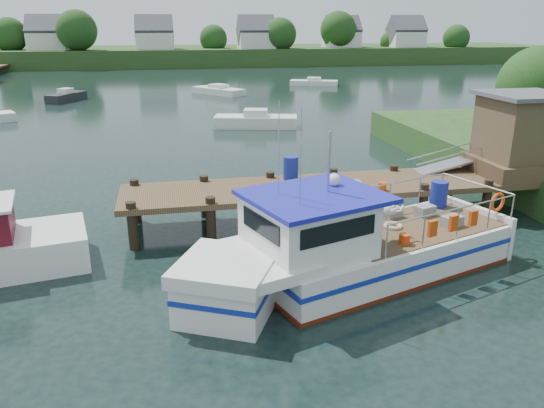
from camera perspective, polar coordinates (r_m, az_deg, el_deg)
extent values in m
plane|color=black|center=(19.41, 2.01, -2.04)|extent=(160.00, 160.00, 0.00)
cylinder|color=#332114|center=(30.36, 25.97, 6.71)|extent=(0.50, 0.50, 3.05)
sphere|color=#1F4217|center=(30.02, 26.64, 11.25)|extent=(3.90, 3.90, 3.90)
cube|color=#29481D|center=(101.86, -9.43, 15.47)|extent=(140.00, 24.00, 3.00)
cylinder|color=#332114|center=(99.61, -26.13, 14.21)|extent=(0.60, 0.60, 4.20)
sphere|color=#1F4217|center=(99.51, -26.40, 15.98)|extent=(5.54, 5.54, 5.54)
cylinder|color=#332114|center=(93.60, -20.02, 14.97)|extent=(0.60, 0.60, 4.80)
sphere|color=#1F4217|center=(93.50, -20.27, 17.13)|extent=(6.34, 6.34, 6.34)
cylinder|color=#332114|center=(94.79, -12.99, 15.08)|extent=(0.60, 0.60, 3.00)
sphere|color=#1F4217|center=(94.69, -13.09, 16.42)|extent=(3.96, 3.96, 3.96)
cylinder|color=#332114|center=(97.20, -6.25, 15.69)|extent=(0.60, 0.60, 3.60)
sphere|color=#1F4217|center=(97.10, -6.31, 17.26)|extent=(4.75, 4.75, 4.75)
cylinder|color=#332114|center=(94.94, 0.87, 15.90)|extent=(0.60, 0.60, 4.20)
sphere|color=#1F4217|center=(94.84, 0.88, 17.78)|extent=(5.54, 5.54, 5.54)
cylinder|color=#332114|center=(99.76, 7.05, 16.08)|extent=(0.60, 0.60, 4.80)
sphere|color=#1F4217|center=(99.67, 7.13, 18.12)|extent=(6.34, 6.34, 6.34)
cylinder|color=#332114|center=(105.61, 12.56, 15.45)|extent=(0.60, 0.60, 3.00)
sphere|color=#1F4217|center=(105.52, 12.65, 16.65)|extent=(3.96, 3.96, 3.96)
cylinder|color=#332114|center=(106.98, 19.05, 15.09)|extent=(0.60, 0.60, 3.60)
sphere|color=#1F4217|center=(106.89, 19.21, 16.51)|extent=(4.75, 4.75, 4.75)
cube|color=silver|center=(97.29, -22.90, 15.69)|extent=(6.00, 5.00, 3.00)
cube|color=#47474C|center=(97.26, -23.05, 16.80)|extent=(6.20, 5.09, 5.09)
cube|color=silver|center=(94.67, -12.47, 16.63)|extent=(6.00, 5.00, 3.00)
cube|color=#47474C|center=(94.63, -12.56, 17.78)|extent=(6.20, 5.09, 5.09)
cube|color=silver|center=(95.07, -1.72, 17.05)|extent=(6.00, 5.00, 3.00)
cube|color=#47474C|center=(95.04, -1.74, 18.19)|extent=(6.20, 5.09, 5.09)
cube|color=silver|center=(100.97, 7.46, 17.01)|extent=(6.00, 5.00, 3.00)
cube|color=#47474C|center=(100.93, 7.51, 18.09)|extent=(6.20, 5.09, 5.09)
cube|color=silver|center=(104.52, 14.16, 16.68)|extent=(6.00, 5.00, 3.00)
cube|color=#47474C|center=(104.48, 14.25, 17.71)|extent=(6.20, 5.09, 5.09)
cube|color=#4C3924|center=(19.53, 7.77, 1.96)|extent=(16.00, 3.00, 0.20)
cylinder|color=black|center=(17.52, -14.73, -2.75)|extent=(0.32, 0.32, 1.90)
cylinder|color=black|center=(19.97, -14.41, -0.06)|extent=(0.32, 0.32, 1.90)
cylinder|color=black|center=(17.53, -6.56, -2.23)|extent=(0.32, 0.32, 1.90)
cylinder|color=black|center=(19.97, -7.25, 0.40)|extent=(0.32, 0.32, 1.90)
cylinder|color=black|center=(17.89, 1.44, -1.67)|extent=(0.32, 0.32, 1.90)
cylinder|color=black|center=(20.29, -0.20, 0.85)|extent=(0.32, 0.32, 1.90)
cylinder|color=black|center=(18.58, 8.98, -1.11)|extent=(0.32, 0.32, 1.90)
cylinder|color=black|center=(20.90, 6.54, 1.27)|extent=(0.32, 0.32, 1.90)
cylinder|color=black|center=(19.57, 15.87, -0.58)|extent=(0.32, 0.32, 1.90)
cylinder|color=black|center=(21.78, 12.82, 1.64)|extent=(0.32, 0.32, 1.90)
cylinder|color=black|center=(20.81, 22.01, -0.10)|extent=(0.32, 0.32, 1.90)
cylinder|color=black|center=(22.90, 18.54, 1.96)|extent=(0.32, 0.32, 1.90)
cylinder|color=black|center=(24.23, 23.69, 2.23)|extent=(0.32, 0.32, 1.90)
cube|color=#4C3924|center=(22.68, 24.82, 3.78)|extent=(3.20, 3.00, 0.60)
cube|color=#4A3A29|center=(22.40, 25.31, 7.24)|extent=(2.60, 2.60, 2.40)
cube|color=#47474C|center=(22.21, 25.78, 10.51)|extent=(3.00, 3.00, 0.15)
cube|color=#A5A8AD|center=(22.17, 18.64, 4.10)|extent=(3.34, 0.90, 0.79)
cylinder|color=silver|center=(21.72, 19.29, 5.10)|extent=(3.34, 0.05, 0.76)
cylinder|color=silver|center=(22.39, 18.27, 5.60)|extent=(3.34, 0.05, 0.76)
cube|color=slate|center=(18.24, 5.85, 1.67)|extent=(0.60, 0.40, 0.30)
cube|color=slate|center=(18.74, 8.60, 2.02)|extent=(0.60, 0.40, 0.30)
cylinder|color=#C93C0B|center=(18.84, 11.77, 1.89)|extent=(0.30, 0.30, 0.28)
cylinder|color=navy|center=(19.72, 2.03, 3.92)|extent=(0.56, 0.56, 0.85)
cube|color=silver|center=(15.87, 11.62, -5.11)|extent=(8.04, 5.22, 1.15)
cube|color=silver|center=(13.35, -4.92, -9.58)|extent=(2.84, 2.84, 1.15)
cube|color=silver|center=(13.02, -5.01, -6.78)|extent=(3.07, 3.14, 0.35)
cube|color=silver|center=(13.44, -1.14, -5.99)|extent=(2.80, 3.33, 0.30)
cube|color=navy|center=(15.82, 11.65, -4.63)|extent=(8.15, 5.29, 0.14)
cube|color=navy|center=(13.28, -4.94, -9.03)|extent=(2.89, 2.89, 0.14)
cube|color=#581C0C|center=(16.09, 11.49, -6.82)|extent=(8.14, 5.27, 0.14)
cube|color=#4C3924|center=(16.43, 14.89, -2.33)|extent=(5.96, 4.27, 0.04)
cube|color=silver|center=(18.51, 20.73, -2.14)|extent=(1.14, 2.90, 1.35)
cube|color=silver|center=(13.87, 3.89, -2.41)|extent=(3.47, 3.35, 1.50)
cube|color=black|center=(12.78, 7.19, -2.98)|extent=(2.09, 0.74, 0.50)
cube|color=black|center=(14.80, 1.10, 0.25)|extent=(2.09, 0.74, 0.50)
cube|color=black|center=(13.08, -1.21, -2.31)|extent=(0.61, 1.71, 0.50)
cube|color=#191C9F|center=(13.71, 4.66, 0.86)|extent=(4.14, 3.82, 0.12)
cylinder|color=silver|center=(13.70, 6.13, 4.49)|extent=(0.10, 0.10, 1.60)
cylinder|color=silver|center=(12.54, 3.09, 5.11)|extent=(0.03, 0.03, 2.39)
cylinder|color=silver|center=(13.37, 0.75, 5.99)|extent=(0.03, 0.03, 2.39)
sphere|color=silver|center=(14.47, 6.71, 2.58)|extent=(0.45, 0.45, 0.36)
cylinder|color=silver|center=(15.36, 19.15, -0.52)|extent=(4.74, 1.63, 0.04)
cylinder|color=silver|center=(17.17, 12.31, 2.10)|extent=(4.74, 1.63, 0.04)
cylinder|color=silver|center=(18.07, 21.20, 2.07)|extent=(0.92, 2.61, 0.04)
cylinder|color=silver|center=(13.85, 12.23, -4.07)|extent=(0.06, 0.06, 0.95)
cylinder|color=silver|center=(15.83, 5.60, -0.78)|extent=(0.06, 0.06, 0.95)
cylinder|color=silver|center=(14.71, 16.00, -3.02)|extent=(0.06, 0.06, 0.95)
cylinder|color=silver|center=(16.59, 9.25, -0.02)|extent=(0.06, 0.06, 0.95)
cylinder|color=silver|center=(15.62, 19.33, -2.07)|extent=(0.06, 0.06, 0.95)
cylinder|color=silver|center=(17.40, 12.56, 0.67)|extent=(0.06, 0.06, 0.95)
cylinder|color=silver|center=(16.59, 22.28, -1.22)|extent=(0.06, 0.06, 0.95)
cylinder|color=silver|center=(18.28, 15.58, 1.30)|extent=(0.06, 0.06, 0.95)
cylinder|color=silver|center=(17.41, 24.42, -0.61)|extent=(0.06, 0.06, 0.95)
cylinder|color=silver|center=(19.02, 17.80, 1.76)|extent=(0.06, 0.06, 0.95)
cube|color=slate|center=(16.70, 18.81, -1.76)|extent=(0.69, 0.57, 0.32)
cube|color=slate|center=(17.38, 16.14, -0.68)|extent=(0.69, 0.57, 0.32)
cube|color=slate|center=(16.97, 12.83, -0.87)|extent=(0.64, 0.53, 0.32)
cylinder|color=navy|center=(18.26, 17.51, 1.01)|extent=(0.71, 0.71, 0.88)
cylinder|color=#C93C0B|center=(14.99, 14.06, -3.71)|extent=(0.38, 0.38, 0.30)
torus|color=#BFB28C|center=(16.15, 12.90, -2.32)|extent=(0.71, 0.71, 0.12)
torus|color=#C93C0B|center=(17.75, 23.10, 0.19)|extent=(0.62, 0.29, 0.62)
cube|color=#C93C0B|center=(14.87, 16.88, -2.54)|extent=(0.30, 0.18, 0.45)
cube|color=#C93C0B|center=(15.44, 18.93, -1.97)|extent=(0.30, 0.18, 0.45)
cube|color=#C93C0B|center=(16.03, 20.82, -1.44)|extent=(0.30, 0.18, 0.45)
imported|color=silver|center=(14.76, 11.00, -0.86)|extent=(0.60, 0.74, 1.76)
cube|color=silver|center=(64.39, 4.53, 12.86)|extent=(5.84, 3.72, 0.60)
cube|color=silver|center=(64.34, 4.54, 13.26)|extent=(1.92, 1.79, 0.38)
cube|color=silver|center=(37.62, -1.75, 8.85)|extent=(6.04, 3.28, 0.80)
cube|color=silver|center=(37.52, -1.76, 9.76)|extent=(1.89, 1.72, 0.52)
cube|color=silver|center=(40.69, 25.73, 7.71)|extent=(7.45, 3.32, 0.72)
cube|color=silver|center=(40.61, 25.84, 8.46)|extent=(2.22, 1.97, 0.46)
cube|color=silver|center=(56.27, -5.78, 12.00)|extent=(5.29, 5.99, 0.65)
cube|color=silver|center=(56.21, -5.79, 12.49)|extent=(2.17, 2.21, 0.42)
cube|color=black|center=(54.27, -21.24, 10.66)|extent=(3.37, 4.54, 0.76)
cube|color=silver|center=(54.20, -21.32, 11.26)|extent=(1.50, 1.57, 0.49)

